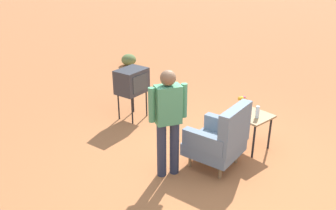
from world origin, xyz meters
TOP-DOWN VIEW (x-y plane):
  - ground_plane at (0.00, 0.00)m, footprint 60.00×60.00m
  - armchair at (-0.03, 0.04)m, footprint 0.91×0.93m
  - side_table at (-0.88, -0.00)m, footprint 0.56×0.56m
  - tv_on_stand at (-0.08, -2.32)m, footprint 0.68×0.57m
  - person_standing at (0.70, -0.34)m, footprint 0.54×0.34m
  - bottle_short_clear at (-0.84, 0.10)m, footprint 0.06×0.06m
  - bottle_tall_amber at (-0.74, -0.08)m, footprint 0.07×0.07m
  - flower_vase at (-0.86, -0.24)m, footprint 0.15×0.10m
  - shrub_near at (-2.16, -5.45)m, footprint 0.45×0.45m

SIDE VIEW (x-z plane):
  - ground_plane at x=0.00m, z-range 0.00..0.00m
  - shrub_near at x=-2.16m, z-range 0.00..0.34m
  - armchair at x=-0.03m, z-range -0.03..1.03m
  - side_table at x=-0.88m, z-range 0.22..0.84m
  - bottle_short_clear at x=-0.84m, z-range 0.62..0.82m
  - flower_vase at x=-0.86m, z-range 0.64..0.90m
  - bottle_tall_amber at x=-0.74m, z-range 0.62..0.92m
  - tv_on_stand at x=-0.08m, z-range 0.27..1.30m
  - person_standing at x=0.70m, z-range 0.12..1.76m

